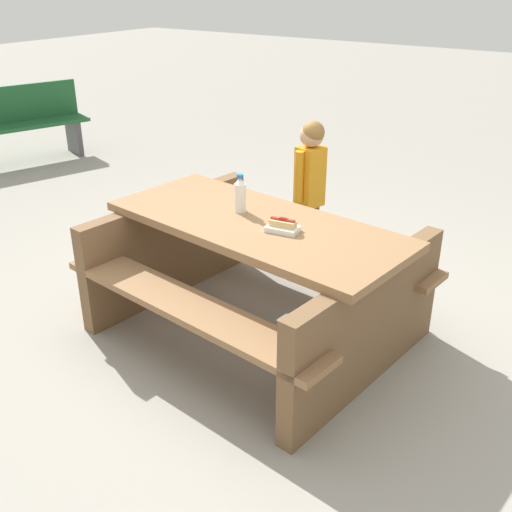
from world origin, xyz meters
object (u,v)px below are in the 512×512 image
Objects in this scene: hotdog_tray at (283,226)px; park_bench_mid at (19,123)px; picnic_table at (256,268)px; soda_bottle at (240,195)px; child_in_coat at (310,177)px.

hotdog_tray is 4.81m from park_bench_mid.
soda_bottle is at bearing 156.95° from picnic_table.
soda_bottle is at bearing -88.08° from child_in_coat.
park_bench_mid is (-4.18, 1.43, -0.41)m from soda_bottle.
soda_bottle is 0.39m from hotdog_tray.
soda_bottle reaches higher than hotdog_tray.
child_in_coat is at bearing 91.92° from soda_bottle.
park_bench_mid is at bearing 161.32° from hotdog_tray.
park_bench_mid is (-4.34, 1.50, 0.00)m from picnic_table.
park_bench_mid is at bearing 161.15° from soda_bottle.
picnic_table is 1.73× the size of child_in_coat.
soda_bottle is 0.15× the size of park_bench_mid.
picnic_table is 9.96× the size of hotdog_tray.
picnic_table is 0.45m from soda_bottle.
hotdog_tray is at bearing -16.69° from soda_bottle.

